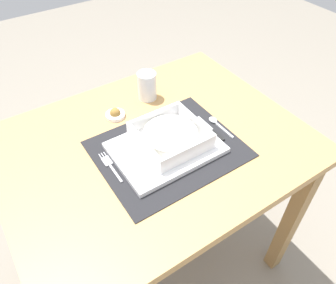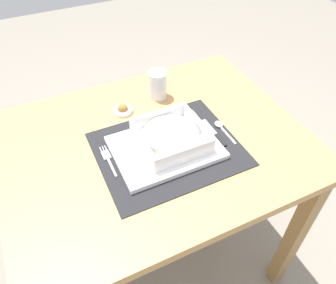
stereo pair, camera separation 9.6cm
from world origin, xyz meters
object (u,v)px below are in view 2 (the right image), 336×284
fork (108,159)px  drinking_glass (158,86)px  butter_knife (215,134)px  bread_knife (208,136)px  spoon (221,127)px  condiment_saucer (123,110)px  porridge_bowl (171,137)px  dining_table (156,164)px

fork → drinking_glass: 0.34m
butter_knife → bread_knife: same height
spoon → bread_knife: bearing=-164.1°
spoon → bread_knife: size_ratio=0.85×
bread_knife → condiment_saucer: size_ratio=2.09×
butter_knife → drinking_glass: bearing=108.5°
spoon → condiment_saucer: (-0.25, 0.21, 0.00)m
fork → butter_knife: (0.33, -0.05, 0.00)m
porridge_bowl → drinking_glass: size_ratio=1.91×
spoon → butter_knife: size_ratio=0.86×
bread_knife → drinking_glass: 0.27m
dining_table → bread_knife: (0.15, -0.06, 0.12)m
dining_table → bread_knife: bread_knife is taller
spoon → drinking_glass: size_ratio=1.15×
butter_knife → bread_knife: (-0.03, 0.00, 0.00)m
bread_knife → condiment_saucer: condiment_saucer is taller
porridge_bowl → bread_knife: (0.12, -0.01, -0.03)m
dining_table → spoon: spoon is taller
fork → bread_knife: bread_knife is taller
spoon → butter_knife: 0.04m
fork → drinking_glass: size_ratio=1.31×
fork → dining_table: bearing=7.0°
spoon → butter_knife: spoon is taller
porridge_bowl → bread_knife: 0.13m
dining_table → porridge_bowl: 0.16m
spoon → fork: bearing=173.9°
porridge_bowl → spoon: porridge_bowl is taller
porridge_bowl → butter_knife: size_ratio=1.42×
porridge_bowl → butter_knife: porridge_bowl is taller
porridge_bowl → spoon: size_ratio=1.66×
spoon → butter_knife: bearing=-149.0°
dining_table → condiment_saucer: (-0.04, 0.17, 0.12)m
bread_knife → drinking_glass: size_ratio=1.36×
butter_knife → condiment_saucer: (-0.22, 0.23, 0.00)m
butter_knife → drinking_glass: 0.28m
fork → bread_knife: (0.31, -0.04, 0.00)m
bread_knife → fork: bearing=171.8°
bread_knife → drinking_glass: bearing=100.6°
butter_knife → condiment_saucer: 0.32m
dining_table → butter_knife: butter_knife is taller
fork → spoon: spoon is taller
dining_table → drinking_glass: (0.10, 0.21, 0.15)m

